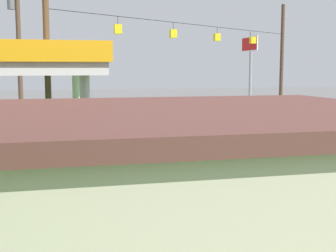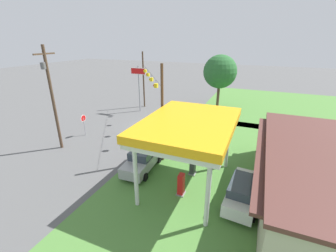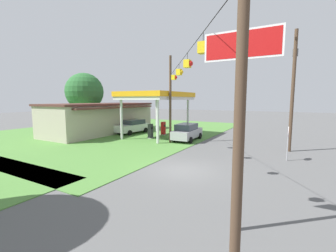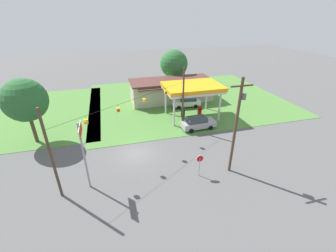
# 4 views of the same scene
# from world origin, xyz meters

# --- Properties ---
(ground_plane) EXTENTS (160.00, 160.00, 0.00)m
(ground_plane) POSITION_xyz_m (0.00, 0.00, 0.00)
(ground_plane) COLOR #565656
(fuel_pump_near) EXTENTS (0.71, 0.56, 1.67)m
(fuel_pump_near) POSITION_xyz_m (8.67, 8.23, 0.79)
(fuel_pump_near) COLOR gray
(fuel_pump_near) RESTS_ON ground
(stop_sign_roadside) EXTENTS (0.80, 0.08, 2.50)m
(stop_sign_roadside) POSITION_xyz_m (5.73, -5.68, 1.81)
(stop_sign_roadside) COLOR #99999E
(stop_sign_roadside) RESTS_ON ground
(stop_sign_overhead) EXTENTS (0.22, 2.41, 6.88)m
(stop_sign_overhead) POSITION_xyz_m (-4.99, -4.44, 4.89)
(stop_sign_overhead) COLOR gray
(stop_sign_overhead) RESTS_ON ground
(utility_pole_main) EXTENTS (2.20, 0.44, 10.10)m
(utility_pole_main) POSITION_xyz_m (9.23, -5.74, 5.64)
(utility_pole_main) COLOR #4C3828
(utility_pole_main) RESTS_ON ground
(signal_span_gantry) EXTENTS (15.26, 10.24, 8.74)m
(signal_span_gantry) POSITION_xyz_m (0.00, -0.01, 4.77)
(signal_span_gantry) COLOR #4C3828
(signal_span_gantry) RESTS_ON ground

